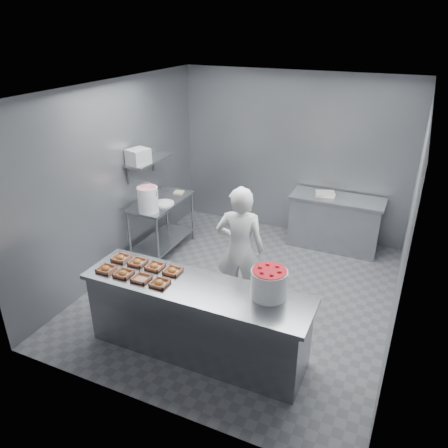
{
  "coord_description": "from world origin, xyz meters",
  "views": [
    {
      "loc": [
        1.93,
        -4.87,
        3.54
      ],
      "look_at": [
        -0.18,
        -0.2,
        1.12
      ],
      "focal_mm": 35.0,
      "sensor_mm": 36.0,
      "label": 1
    }
  ],
  "objects_px": {
    "tray_7": "(173,271)",
    "appliance": "(138,156)",
    "back_counter": "(335,222)",
    "tray_1": "(123,273)",
    "tray_6": "(155,266)",
    "tray_0": "(106,269)",
    "tray_3": "(160,283)",
    "glaze_bucket": "(148,199)",
    "worker": "(240,249)",
    "tray_5": "(137,262)",
    "tray_4": "(121,258)",
    "strawberry_tub": "(269,282)",
    "tray_2": "(141,278)",
    "prep_table": "(162,218)",
    "service_counter": "(197,319)"
  },
  "relations": [
    {
      "from": "tray_7",
      "to": "appliance",
      "type": "bearing_deg",
      "value": 133.27
    },
    {
      "from": "back_counter",
      "to": "tray_7",
      "type": "xyz_separation_m",
      "value": [
        -1.27,
        -3.11,
        0.47
      ]
    },
    {
      "from": "tray_1",
      "to": "tray_6",
      "type": "bearing_deg",
      "value": 49.33
    },
    {
      "from": "tray_0",
      "to": "tray_3",
      "type": "distance_m",
      "value": 0.72
    },
    {
      "from": "glaze_bucket",
      "to": "worker",
      "type": "bearing_deg",
      "value": -15.46
    },
    {
      "from": "back_counter",
      "to": "tray_5",
      "type": "relative_size",
      "value": 8.01
    },
    {
      "from": "tray_4",
      "to": "tray_6",
      "type": "height_order",
      "value": "same"
    },
    {
      "from": "tray_5",
      "to": "appliance",
      "type": "distance_m",
      "value": 1.97
    },
    {
      "from": "tray_3",
      "to": "worker",
      "type": "bearing_deg",
      "value": 68.68
    },
    {
      "from": "worker",
      "to": "glaze_bucket",
      "type": "xyz_separation_m",
      "value": [
        -1.68,
        0.46,
        0.25
      ]
    },
    {
      "from": "back_counter",
      "to": "tray_4",
      "type": "bearing_deg",
      "value": -122.61
    },
    {
      "from": "glaze_bucket",
      "to": "back_counter",
      "type": "bearing_deg",
      "value": 34.97
    },
    {
      "from": "strawberry_tub",
      "to": "tray_4",
      "type": "bearing_deg",
      "value": -179.69
    },
    {
      "from": "glaze_bucket",
      "to": "appliance",
      "type": "height_order",
      "value": "appliance"
    },
    {
      "from": "tray_7",
      "to": "appliance",
      "type": "xyz_separation_m",
      "value": [
        -1.45,
        1.54,
        0.75
      ]
    },
    {
      "from": "tray_7",
      "to": "worker",
      "type": "bearing_deg",
      "value": 62.95
    },
    {
      "from": "tray_0",
      "to": "appliance",
      "type": "relative_size",
      "value": 0.62
    },
    {
      "from": "tray_2",
      "to": "tray_7",
      "type": "height_order",
      "value": "tray_7"
    },
    {
      "from": "prep_table",
      "to": "tray_2",
      "type": "relative_size",
      "value": 6.4
    },
    {
      "from": "tray_7",
      "to": "tray_3",
      "type": "bearing_deg",
      "value": -90.0
    },
    {
      "from": "prep_table",
      "to": "service_counter",
      "type": "bearing_deg",
      "value": -49.76
    },
    {
      "from": "service_counter",
      "to": "back_counter",
      "type": "height_order",
      "value": "same"
    },
    {
      "from": "tray_2",
      "to": "worker",
      "type": "height_order",
      "value": "worker"
    },
    {
      "from": "tray_6",
      "to": "tray_5",
      "type": "bearing_deg",
      "value": 180.0
    },
    {
      "from": "service_counter",
      "to": "tray_3",
      "type": "distance_m",
      "value": 0.61
    },
    {
      "from": "tray_1",
      "to": "tray_3",
      "type": "distance_m",
      "value": 0.48
    },
    {
      "from": "tray_1",
      "to": "tray_5",
      "type": "height_order",
      "value": "same"
    },
    {
      "from": "service_counter",
      "to": "tray_1",
      "type": "relative_size",
      "value": 13.88
    },
    {
      "from": "back_counter",
      "to": "tray_3",
      "type": "relative_size",
      "value": 8.01
    },
    {
      "from": "service_counter",
      "to": "strawberry_tub",
      "type": "relative_size",
      "value": 6.84
    },
    {
      "from": "tray_2",
      "to": "tray_4",
      "type": "distance_m",
      "value": 0.56
    },
    {
      "from": "back_counter",
      "to": "tray_3",
      "type": "height_order",
      "value": "tray_3"
    },
    {
      "from": "tray_6",
      "to": "appliance",
      "type": "distance_m",
      "value": 2.1
    },
    {
      "from": "glaze_bucket",
      "to": "service_counter",
      "type": "bearing_deg",
      "value": -43.57
    },
    {
      "from": "tray_0",
      "to": "appliance",
      "type": "distance_m",
      "value": 2.1
    },
    {
      "from": "back_counter",
      "to": "tray_1",
      "type": "xyz_separation_m",
      "value": [
        -1.75,
        -3.39,
        0.47
      ]
    },
    {
      "from": "worker",
      "to": "appliance",
      "type": "bearing_deg",
      "value": -31.7
    },
    {
      "from": "tray_1",
      "to": "tray_3",
      "type": "height_order",
      "value": "same"
    },
    {
      "from": "strawberry_tub",
      "to": "glaze_bucket",
      "type": "distance_m",
      "value": 2.73
    },
    {
      "from": "back_counter",
      "to": "tray_2",
      "type": "height_order",
      "value": "tray_2"
    },
    {
      "from": "service_counter",
      "to": "tray_3",
      "type": "bearing_deg",
      "value": -159.32
    },
    {
      "from": "appliance",
      "to": "service_counter",
      "type": "bearing_deg",
      "value": -27.36
    },
    {
      "from": "prep_table",
      "to": "glaze_bucket",
      "type": "bearing_deg",
      "value": -81.91
    },
    {
      "from": "back_counter",
      "to": "tray_3",
      "type": "xyz_separation_m",
      "value": [
        -1.27,
        -3.39,
        0.47
      ]
    },
    {
      "from": "back_counter",
      "to": "worker",
      "type": "xyz_separation_m",
      "value": [
        -0.81,
        -2.2,
        0.4
      ]
    },
    {
      "from": "tray_1",
      "to": "glaze_bucket",
      "type": "bearing_deg",
      "value": 114.09
    },
    {
      "from": "service_counter",
      "to": "strawberry_tub",
      "type": "distance_m",
      "value": 1.0
    },
    {
      "from": "tray_1",
      "to": "tray_4",
      "type": "xyz_separation_m",
      "value": [
        -0.24,
        0.28,
        0.0
      ]
    },
    {
      "from": "tray_3",
      "to": "appliance",
      "type": "height_order",
      "value": "appliance"
    },
    {
      "from": "prep_table",
      "to": "glaze_bucket",
      "type": "relative_size",
      "value": 2.56
    }
  ]
}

